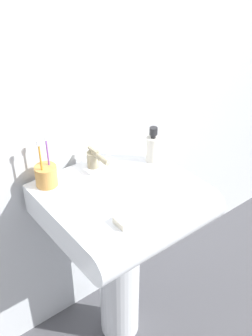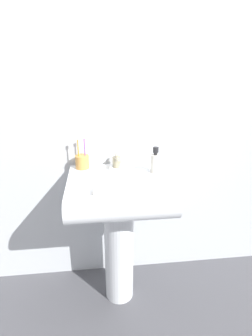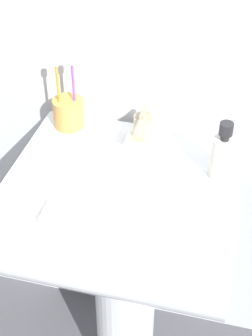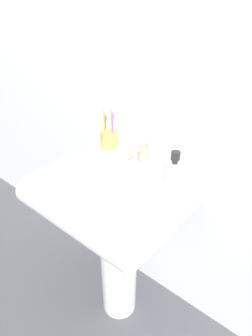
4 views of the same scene
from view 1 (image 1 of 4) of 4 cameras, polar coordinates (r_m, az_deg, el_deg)
ground_plane at (r=2.17m, az=-0.83°, el=-20.60°), size 6.00×6.00×0.00m
wall_back at (r=1.59m, az=-7.30°, el=12.86°), size 5.00×0.05×2.40m
sink_pedestal at (r=1.89m, az=-0.92°, el=-14.34°), size 0.18×0.18×0.71m
sink_basin at (r=1.57m, az=0.02°, el=-5.22°), size 0.55×0.52×0.13m
faucet at (r=1.65m, az=-4.25°, el=1.24°), size 0.05×0.13×0.08m
toothbrush_cup at (r=1.58m, az=-10.76°, el=-0.95°), size 0.08×0.08×0.20m
soap_bottle at (r=1.68m, az=3.65°, el=2.80°), size 0.05×0.05×0.15m
bar_soap at (r=1.39m, az=-0.09°, el=-7.17°), size 0.06×0.06×0.02m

